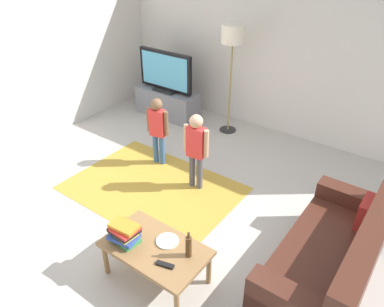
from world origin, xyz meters
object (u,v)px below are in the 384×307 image
object	(u,v)px
bottle	(189,246)
tv_stand	(167,103)
child_center	(196,145)
coffee_table	(155,250)
tv	(165,72)
couch	(335,263)
floor_lamp	(233,40)
tv_remote	(165,265)
book_stack	(125,233)
plate	(167,241)
child_near_tv	(158,126)

from	to	relation	value
bottle	tv_stand	bearing A→B (deg)	132.50
child_center	coffee_table	distance (m)	1.60
tv	couch	size ratio (longest dim) A/B	0.61
floor_lamp	child_center	bearing A→B (deg)	-72.94
tv_remote	book_stack	bearing A→B (deg)	163.62
floor_lamp	plate	size ratio (longest dim) A/B	8.09
couch	bottle	size ratio (longest dim) A/B	6.36
tv	floor_lamp	xyz separation A→B (m)	(1.22, 0.17, 0.70)
coffee_table	book_stack	distance (m)	0.34
child_center	coffee_table	world-z (taller)	child_center
tv_remote	bottle	bearing A→B (deg)	50.21
child_near_tv	tv_stand	bearing A→B (deg)	125.16
bottle	plate	world-z (taller)	bottle
child_center	tv_remote	world-z (taller)	child_center
tv_remote	plate	bearing A→B (deg)	109.92
coffee_table	bottle	distance (m)	0.37
tv	couch	xyz separation A→B (m)	(3.72, -2.00, -0.56)
tv_stand	tv_remote	size ratio (longest dim) A/B	7.06
floor_lamp	plate	world-z (taller)	floor_lamp
tv_stand	child_center	bearing A→B (deg)	-40.97
coffee_table	child_near_tv	bearing A→B (deg)	129.95
child_center	plate	bearing A→B (deg)	-64.86
couch	bottle	distance (m)	1.41
couch	child_near_tv	size ratio (longest dim) A/B	1.76
coffee_table	bottle	world-z (taller)	bottle
child_center	book_stack	size ratio (longest dim) A/B	3.57
coffee_table	tv_remote	xyz separation A→B (m)	(0.22, -0.12, 0.06)
coffee_table	plate	distance (m)	0.14
book_stack	bottle	distance (m)	0.64
book_stack	couch	bearing A→B (deg)	31.89
tv_stand	book_stack	distance (m)	3.70
couch	tv_stand	bearing A→B (deg)	151.52
floor_lamp	book_stack	distance (m)	3.48
child_center	book_stack	bearing A→B (deg)	-79.16
child_near_tv	book_stack	size ratio (longest dim) A/B	3.42
coffee_table	tv_remote	world-z (taller)	tv_remote
tv	child_near_tv	xyz separation A→B (m)	(0.94, -1.31, -0.23)
coffee_table	plate	bearing A→B (deg)	67.27
child_center	tv	bearing A→B (deg)	139.43
couch	child_center	distance (m)	2.10
tv_stand	plate	distance (m)	3.70
bottle	plate	bearing A→B (deg)	175.76
book_stack	child_center	bearing A→B (deg)	100.84
book_stack	coffee_table	bearing A→B (deg)	21.60
couch	floor_lamp	bearing A→B (deg)	139.08
child_center	tv_remote	size ratio (longest dim) A/B	6.27
tv	child_center	world-z (taller)	tv
child_near_tv	child_center	distance (m)	0.80
floor_lamp	plate	bearing A→B (deg)	-69.20
floor_lamp	child_center	size ratio (longest dim) A/B	1.67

